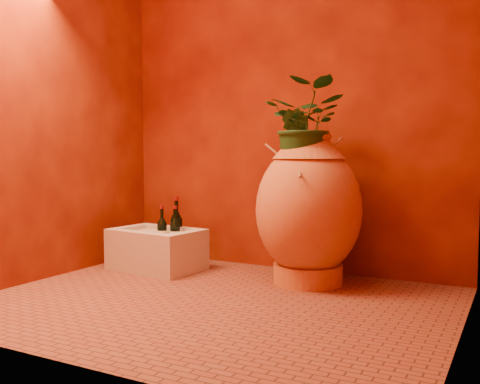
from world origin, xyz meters
The scene contains 12 objects.
floor centered at (0.00, 0.00, 0.00)m, with size 2.50×2.50×0.00m, color brown.
wall_back centered at (0.00, 1.00, 1.25)m, with size 2.50×0.02×2.50m, color #520F04.
wall_left centered at (-1.25, 0.00, 1.25)m, with size 0.02×2.00×2.50m, color #520F04.
wall_right centered at (1.25, 0.00, 1.25)m, with size 0.02×2.00×2.50m, color #520F04.
amphora centered at (0.30, 0.65, 0.47)m, with size 0.83×0.83×0.94m.
stone_basin centered at (-0.77, 0.53, 0.14)m, with size 0.65×0.48×0.29m.
wine_bottle_a centered at (-0.64, 0.56, 0.26)m, with size 0.07×0.07×0.30m.
wine_bottle_b centered at (-0.66, 0.61, 0.28)m, with size 0.09×0.09×0.35m.
wine_bottle_c centered at (-0.75, 0.56, 0.26)m, with size 0.07×0.07×0.29m.
wall_tap centered at (0.10, 0.93, 0.84)m, with size 0.06×0.13×0.15m.
plant_main centered at (0.30, 0.63, 0.99)m, with size 0.48×0.42×0.54m, color #163F19.
plant_side centered at (0.23, 0.60, 0.90)m, with size 0.20×0.16×0.37m, color #163F19.
Camera 1 is at (1.47, -2.46, 0.80)m, focal length 40.00 mm.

